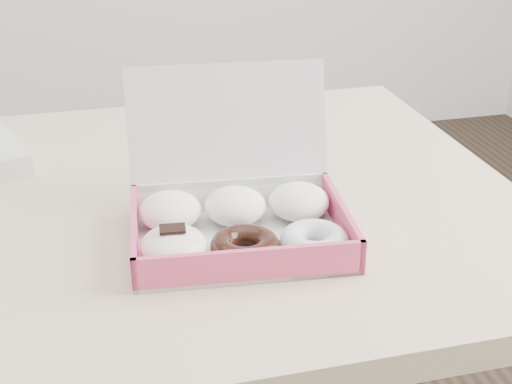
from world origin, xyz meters
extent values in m
cube|color=tan|center=(0.00, 0.00, 0.73)|extent=(1.20, 0.80, 0.04)
cylinder|color=tan|center=(0.55, 0.35, 0.35)|extent=(0.05, 0.05, 0.71)
cube|color=silver|center=(0.17, -0.15, 0.75)|extent=(0.28, 0.22, 0.01)
cube|color=#D5416D|center=(0.16, -0.24, 0.77)|extent=(0.26, 0.03, 0.04)
cube|color=silver|center=(0.18, -0.06, 0.77)|extent=(0.26, 0.03, 0.04)
cube|color=#D5416D|center=(0.04, -0.14, 0.77)|extent=(0.03, 0.19, 0.04)
cube|color=#D5416D|center=(0.30, -0.16, 0.77)|extent=(0.03, 0.19, 0.04)
cube|color=silver|center=(0.18, -0.04, 0.85)|extent=(0.27, 0.09, 0.19)
ellipsoid|color=white|center=(0.09, -0.09, 0.78)|extent=(0.09, 0.09, 0.04)
ellipsoid|color=white|center=(0.18, -0.10, 0.78)|extent=(0.09, 0.09, 0.04)
ellipsoid|color=white|center=(0.26, -0.11, 0.78)|extent=(0.09, 0.09, 0.04)
ellipsoid|color=#FFE9C8|center=(0.09, -0.19, 0.78)|extent=(0.09, 0.09, 0.04)
cube|color=black|center=(0.09, -0.19, 0.80)|extent=(0.03, 0.02, 0.00)
torus|color=black|center=(0.17, -0.19, 0.77)|extent=(0.09, 0.09, 0.03)
torus|color=silver|center=(0.25, -0.20, 0.77)|extent=(0.09, 0.09, 0.03)
camera|label=1|loc=(0.00, -0.90, 1.20)|focal=50.00mm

